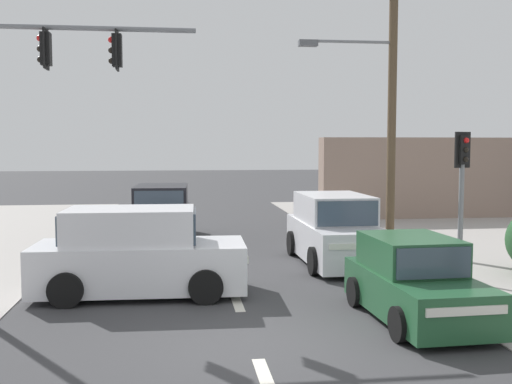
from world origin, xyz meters
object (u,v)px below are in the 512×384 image
Objects in this scene: pedestal_signal_right_kerb at (462,181)px; suv_oncoming_mid at (162,215)px; suv_receding_far at (335,231)px; utility_pole_midground_right at (387,96)px; suv_crossing_left at (138,255)px; traffic_signal_mast at (8,102)px; hatchback_kerbside_parked at (415,282)px.

suv_oncoming_mid is at bearing 134.35° from pedestal_signal_right_kerb.
suv_receding_far is (-2.34, 2.66, -1.53)m from pedestal_signal_right_kerb.
suv_oncoming_mid is (-6.87, 3.04, -3.87)m from utility_pole_midground_right.
utility_pole_midground_right is 9.34m from suv_crossing_left.
suv_receding_far is (-2.03, -1.65, -3.87)m from utility_pole_midground_right.
utility_pole_midground_right is at bearing 39.16° from suv_receding_far.
traffic_signal_mast is 8.97m from hatchback_kerbside_parked.
hatchback_kerbside_parked is (7.85, -2.63, -3.44)m from traffic_signal_mast.
utility_pole_midground_right reaches higher than traffic_signal_mast.
utility_pole_midground_right is at bearing -23.83° from suv_oncoming_mid.
suv_crossing_left is at bearing -92.31° from suv_oncoming_mid.
traffic_signal_mast is 1.62× the size of hatchback_kerbside_parked.
hatchback_kerbside_parked is at bearing -18.54° from traffic_signal_mast.
utility_pole_midground_right is 1.92× the size of suv_crossing_left.
utility_pole_midground_right is at bearing 24.40° from traffic_signal_mast.
suv_crossing_left and suv_receding_far have the same top height.
suv_oncoming_mid is 11.25m from hatchback_kerbside_parked.
utility_pole_midground_right reaches higher than pedestal_signal_right_kerb.
suv_crossing_left is 1.00× the size of suv_oncoming_mid.
suv_receding_far is at bearing 29.41° from suv_crossing_left.
suv_receding_far and suv_oncoming_mid have the same top height.
suv_receding_far is at bearing -44.09° from suv_oncoming_mid.
suv_crossing_left and suv_oncoming_mid have the same top height.
suv_oncoming_mid is at bearing 135.91° from suv_receding_far.
suv_crossing_left is 7.60m from suv_oncoming_mid.
traffic_signal_mast reaches higher than hatchback_kerbside_parked.
suv_oncoming_mid is at bearing 116.01° from hatchback_kerbside_parked.
utility_pole_midground_right is 1.92× the size of suv_oncoming_mid.
suv_receding_far is at bearing 90.97° from hatchback_kerbside_parked.
traffic_signal_mast is at bearing 161.46° from hatchback_kerbside_parked.
suv_receding_far is at bearing 131.38° from pedestal_signal_right_kerb.
traffic_signal_mast is 1.31× the size of suv_crossing_left.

